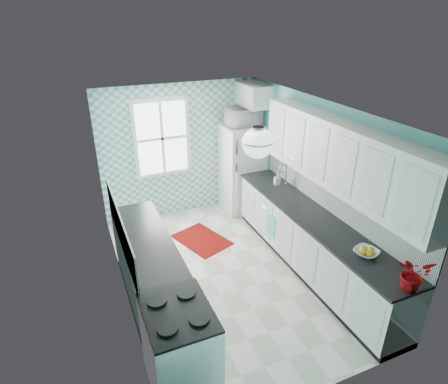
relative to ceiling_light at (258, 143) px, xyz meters
name	(u,v)px	position (x,y,z in m)	size (l,w,h in m)	color
floor	(227,273)	(0.00, 0.80, -2.33)	(3.00, 4.40, 0.02)	silver
ceiling	(228,110)	(0.00, 0.80, 0.19)	(3.00, 4.40, 0.02)	white
wall_back	(181,151)	(0.00, 3.01, -1.07)	(3.00, 0.02, 2.50)	#62BCB4
wall_front	(326,303)	(0.00, -1.41, -1.07)	(3.00, 0.02, 2.50)	#62BCB4
wall_left	(117,221)	(-1.51, 0.80, -1.07)	(0.02, 4.40, 2.50)	#62BCB4
wall_right	(318,182)	(1.51, 0.80, -1.07)	(0.02, 4.40, 2.50)	#62BCB4
accent_wall	(181,151)	(0.00, 2.99, -1.07)	(3.00, 0.01, 2.50)	#5CAAA4
window	(162,138)	(-0.35, 2.96, -0.77)	(1.04, 0.05, 1.44)	white
backsplash_right	(333,196)	(1.49, 0.40, -1.13)	(0.02, 3.60, 0.51)	white
backsplash_left	(120,228)	(-1.49, 0.73, -1.13)	(0.02, 2.15, 0.51)	white
upper_cabinets_right	(340,157)	(1.33, 0.20, -0.42)	(0.33, 3.20, 0.90)	silver
upper_cabinet_fridge	(253,95)	(1.30, 2.63, -0.07)	(0.40, 0.74, 0.40)	silver
ceiling_light	(258,143)	(0.00, 0.00, 0.00)	(0.34, 0.34, 0.35)	silver
base_cabinets_right	(311,244)	(1.20, 0.40, -1.87)	(0.60, 3.60, 0.90)	white
countertop_right	(313,217)	(1.19, 0.40, -1.40)	(0.63, 3.60, 0.04)	black
base_cabinets_left	(148,271)	(-1.20, 0.73, -1.87)	(0.60, 2.15, 0.90)	white
countertop_left	(146,241)	(-1.19, 0.73, -1.40)	(0.63, 2.15, 0.04)	black
fridge	(242,168)	(1.11, 2.63, -1.47)	(0.74, 0.74, 1.71)	white
stove	(180,347)	(-1.20, -0.73, -1.80)	(0.66, 0.82, 0.99)	white
sink	(278,188)	(1.20, 1.45, -1.39)	(0.43, 0.36, 0.53)	silver
rug	(202,240)	(-0.05, 1.80, -2.32)	(0.67, 0.95, 0.02)	#66070C
dish_towel	(271,226)	(0.89, 1.06, -1.84)	(0.02, 0.25, 0.38)	#55B9B0
fruit_bowl	(366,252)	(1.20, -0.65, -1.35)	(0.28, 0.28, 0.07)	white
potted_plant	(413,274)	(1.20, -1.31, -1.20)	(0.34, 0.29, 0.38)	#A62014
soap_bottle	(277,179)	(1.25, 1.56, -1.28)	(0.09, 0.09, 0.20)	#879BAC
microwave	(243,117)	(1.11, 2.63, -0.45)	(0.61, 0.41, 0.34)	white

